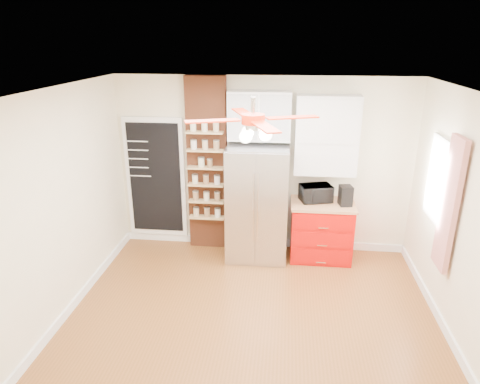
# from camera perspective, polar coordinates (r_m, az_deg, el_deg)

# --- Properties ---
(floor) EXTENTS (4.50, 4.50, 0.00)m
(floor) POSITION_cam_1_polar(r_m,az_deg,el_deg) (5.38, 1.48, -16.66)
(floor) COLOR brown
(floor) RESTS_ON ground
(ceiling) EXTENTS (4.50, 4.50, 0.00)m
(ceiling) POSITION_cam_1_polar(r_m,az_deg,el_deg) (4.35, 1.80, 13.20)
(ceiling) COLOR white
(ceiling) RESTS_ON wall_back
(wall_back) EXTENTS (4.50, 0.02, 2.70)m
(wall_back) POSITION_cam_1_polar(r_m,az_deg,el_deg) (6.59, 3.06, 3.51)
(wall_back) COLOR beige
(wall_back) RESTS_ON floor
(wall_front) EXTENTS (4.50, 0.02, 2.70)m
(wall_front) POSITION_cam_1_polar(r_m,az_deg,el_deg) (2.99, -1.71, -18.64)
(wall_front) COLOR beige
(wall_front) RESTS_ON floor
(wall_left) EXTENTS (0.02, 4.00, 2.70)m
(wall_left) POSITION_cam_1_polar(r_m,az_deg,el_deg) (5.36, -23.12, -2.05)
(wall_left) COLOR beige
(wall_left) RESTS_ON floor
(wall_right) EXTENTS (0.02, 4.00, 2.70)m
(wall_right) POSITION_cam_1_polar(r_m,az_deg,el_deg) (5.07, 27.95, -4.06)
(wall_right) COLOR beige
(wall_right) RESTS_ON floor
(chalkboard) EXTENTS (0.95, 0.05, 1.95)m
(chalkboard) POSITION_cam_1_polar(r_m,az_deg,el_deg) (6.92, -11.19, 1.81)
(chalkboard) COLOR white
(chalkboard) RESTS_ON wall_back
(brick_pillar) EXTENTS (0.60, 0.16, 2.70)m
(brick_pillar) POSITION_cam_1_polar(r_m,az_deg,el_deg) (6.61, -4.37, 3.54)
(brick_pillar) COLOR brown
(brick_pillar) RESTS_ON floor
(fridge) EXTENTS (0.90, 0.70, 1.75)m
(fridge) POSITION_cam_1_polar(r_m,az_deg,el_deg) (6.39, 2.34, -1.49)
(fridge) COLOR #B1B1B6
(fridge) RESTS_ON floor
(upper_glass_cabinet) EXTENTS (0.90, 0.35, 0.70)m
(upper_glass_cabinet) POSITION_cam_1_polar(r_m,az_deg,el_deg) (6.24, 2.63, 10.14)
(upper_glass_cabinet) COLOR white
(upper_glass_cabinet) RESTS_ON wall_back
(red_cabinet) EXTENTS (0.94, 0.64, 0.90)m
(red_cabinet) POSITION_cam_1_polar(r_m,az_deg,el_deg) (6.62, 10.75, -5.05)
(red_cabinet) COLOR #BF0905
(red_cabinet) RESTS_ON floor
(upper_shelf_unit) EXTENTS (0.90, 0.30, 1.15)m
(upper_shelf_unit) POSITION_cam_1_polar(r_m,az_deg,el_deg) (6.33, 11.48, 7.37)
(upper_shelf_unit) COLOR white
(upper_shelf_unit) RESTS_ON wall_back
(window) EXTENTS (0.04, 0.75, 1.05)m
(window) POSITION_cam_1_polar(r_m,az_deg,el_deg) (5.79, 25.04, 1.34)
(window) COLOR white
(window) RESTS_ON wall_right
(curtain) EXTENTS (0.06, 0.40, 1.55)m
(curtain) POSITION_cam_1_polar(r_m,az_deg,el_deg) (5.31, 26.13, -1.55)
(curtain) COLOR red
(curtain) RESTS_ON wall_right
(ceiling_fan) EXTENTS (1.40, 1.40, 0.44)m
(ceiling_fan) POSITION_cam_1_polar(r_m,az_deg,el_deg) (4.39, 1.76, 9.62)
(ceiling_fan) COLOR silver
(ceiling_fan) RESTS_ON ceiling
(toaster_oven) EXTENTS (0.52, 0.42, 0.25)m
(toaster_oven) POSITION_cam_1_polar(r_m,az_deg,el_deg) (6.46, 10.05, -0.16)
(toaster_oven) COLOR black
(toaster_oven) RESTS_ON red_cabinet
(coffee_maker) EXTENTS (0.20, 0.22, 0.29)m
(coffee_maker) POSITION_cam_1_polar(r_m,az_deg,el_deg) (6.38, 13.89, -0.47)
(coffee_maker) COLOR black
(coffee_maker) RESTS_ON red_cabinet
(canister_left) EXTENTS (0.11, 0.11, 0.14)m
(canister_left) POSITION_cam_1_polar(r_m,az_deg,el_deg) (6.39, 14.40, -1.25)
(canister_left) COLOR red
(canister_left) RESTS_ON red_cabinet
(canister_right) EXTENTS (0.12, 0.12, 0.13)m
(canister_right) POSITION_cam_1_polar(r_m,az_deg,el_deg) (6.45, 13.90, -1.03)
(canister_right) COLOR #B8160A
(canister_right) RESTS_ON red_cabinet
(pantry_jar_oats) EXTENTS (0.11, 0.11, 0.13)m
(pantry_jar_oats) POSITION_cam_1_polar(r_m,az_deg,el_deg) (6.46, -5.19, 3.96)
(pantry_jar_oats) COLOR beige
(pantry_jar_oats) RESTS_ON brick_pillar
(pantry_jar_beans) EXTENTS (0.11, 0.11, 0.12)m
(pantry_jar_beans) POSITION_cam_1_polar(r_m,az_deg,el_deg) (6.42, -4.04, 3.81)
(pantry_jar_beans) COLOR olive
(pantry_jar_beans) RESTS_ON brick_pillar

